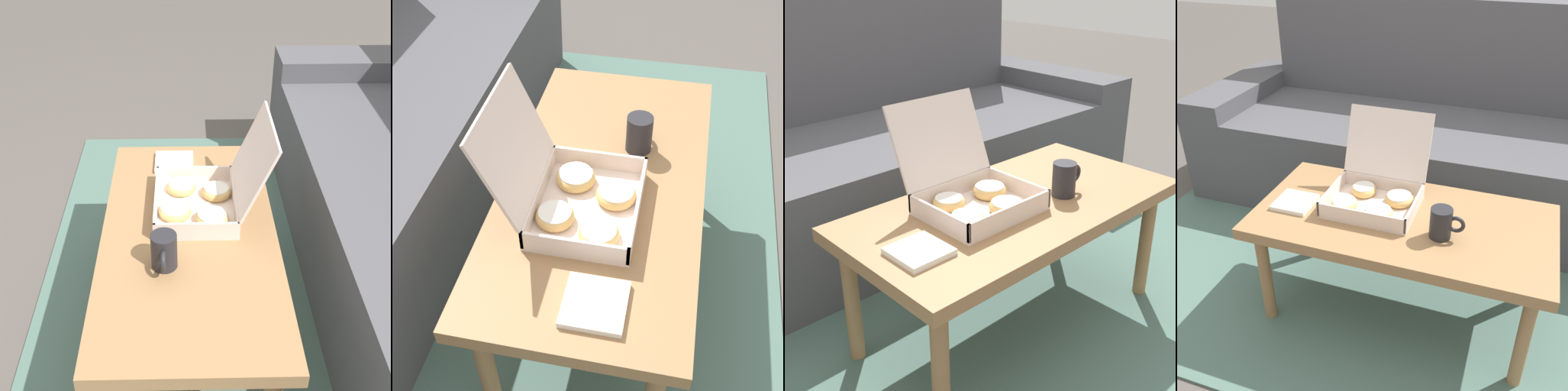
% 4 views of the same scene
% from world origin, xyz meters
% --- Properties ---
extents(ground_plane, '(12.00, 12.00, 0.00)m').
position_xyz_m(ground_plane, '(0.00, 0.00, 0.00)').
color(ground_plane, '#514C47').
extents(area_rug, '(2.69, 1.84, 0.01)m').
position_xyz_m(area_rug, '(0.00, 0.30, 0.01)').
color(area_rug, '#4C6B60').
rests_on(area_rug, ground_plane).
extents(couch, '(2.57, 0.86, 0.98)m').
position_xyz_m(couch, '(0.00, 0.84, 0.32)').
color(couch, '#4C4C51').
rests_on(couch, ground_plane).
extents(coffee_table, '(1.02, 0.51, 0.43)m').
position_xyz_m(coffee_table, '(0.00, -0.08, 0.39)').
color(coffee_table, '#997047').
rests_on(coffee_table, ground_plane).
extents(pastry_box, '(0.31, 0.34, 0.29)m').
position_xyz_m(pastry_box, '(-0.11, -0.02, 0.48)').
color(pastry_box, silver).
rests_on(pastry_box, coffee_table).
extents(coffee_mug, '(0.11, 0.07, 0.10)m').
position_xyz_m(coffee_mug, '(0.15, -0.14, 0.49)').
color(coffee_mug, '#232328').
rests_on(coffee_mug, coffee_table).
extents(napkin_stack, '(0.13, 0.13, 0.02)m').
position_xyz_m(napkin_stack, '(-0.38, -0.12, 0.44)').
color(napkin_stack, white).
rests_on(napkin_stack, coffee_table).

